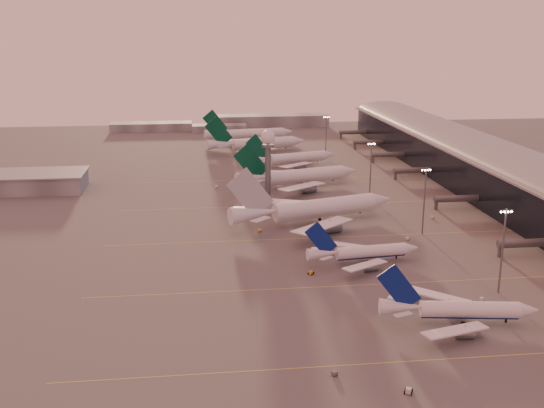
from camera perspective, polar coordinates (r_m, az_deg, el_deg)
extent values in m
plane|color=#545252|center=(177.90, 2.39, -8.80)|extent=(700.00, 700.00, 0.00)
cube|color=gold|center=(155.38, 15.82, -13.19)|extent=(180.00, 0.25, 0.02)
cube|color=gold|center=(193.48, 10.79, -7.02)|extent=(180.00, 0.25, 0.02)
cube|color=gold|center=(234.05, 7.53, -2.89)|extent=(180.00, 0.25, 0.02)
cube|color=gold|center=(275.99, 5.27, 0.01)|extent=(180.00, 0.25, 0.02)
cube|color=gold|center=(323.56, 3.45, 2.34)|extent=(180.00, 0.25, 0.02)
cube|color=black|center=(308.43, 19.26, 2.56)|extent=(36.00, 360.00, 18.00)
cylinder|color=gray|center=(306.70, 19.40, 4.20)|extent=(10.08, 360.00, 10.08)
cube|color=gray|center=(306.66, 19.41, 4.23)|extent=(40.00, 362.00, 0.80)
cylinder|color=#56585E|center=(227.65, 22.09, -3.26)|extent=(22.00, 2.80, 2.80)
cube|color=#56585E|center=(223.77, 19.78, -3.97)|extent=(1.20, 1.20, 4.40)
cylinder|color=#56585E|center=(277.52, 16.46, 0.48)|extent=(22.00, 2.80, 2.80)
cube|color=#56585E|center=(274.35, 14.50, -0.05)|extent=(1.20, 1.20, 4.40)
cylinder|color=#56585E|center=(328.22, 12.69, 2.97)|extent=(22.00, 2.80, 2.80)
cube|color=#56585E|center=(325.54, 11.01, 2.55)|extent=(1.20, 1.20, 4.40)
cylinder|color=#56585E|center=(367.25, 10.55, 4.38)|extent=(22.00, 2.80, 2.80)
cube|color=#56585E|center=(364.86, 9.03, 4.02)|extent=(1.20, 1.20, 4.40)
cylinder|color=#56585E|center=(406.88, 8.82, 5.52)|extent=(22.00, 2.80, 2.80)
cube|color=#56585E|center=(404.72, 7.44, 5.19)|extent=(1.20, 1.20, 4.40)
cylinder|color=#56585E|center=(445.02, 7.46, 6.40)|extent=(22.00, 2.80, 2.80)
cube|color=#56585E|center=(443.05, 6.19, 6.10)|extent=(1.20, 1.20, 4.40)
cylinder|color=#56585E|center=(288.63, -0.37, 3.00)|extent=(2.60, 2.60, 22.00)
cylinder|color=#56585E|center=(286.39, -0.37, 5.25)|extent=(5.20, 5.20, 1.20)
sphere|color=silver|center=(285.73, -0.37, 6.02)|extent=(6.40, 6.40, 6.40)
cylinder|color=#56585E|center=(285.15, -0.37, 6.75)|extent=(0.16, 0.16, 2.00)
cylinder|color=#56585E|center=(190.82, 19.94, -4.01)|extent=(0.56, 0.56, 25.00)
cube|color=#56585E|center=(187.38, 20.27, -0.54)|extent=(3.60, 0.25, 0.25)
sphere|color=#FFEABF|center=(186.81, 19.85, -0.68)|extent=(0.56, 0.56, 0.56)
sphere|color=#FFEABF|center=(187.26, 20.13, -0.66)|extent=(0.56, 0.56, 0.56)
sphere|color=#FFEABF|center=(187.71, 20.40, -0.65)|extent=(0.56, 0.56, 0.56)
sphere|color=#FFEABF|center=(188.16, 20.67, -0.64)|extent=(0.56, 0.56, 0.56)
cylinder|color=#56585E|center=(237.83, 13.49, 0.25)|extent=(0.56, 0.56, 25.00)
cube|color=#56585E|center=(235.07, 13.67, 3.07)|extent=(3.60, 0.25, 0.25)
sphere|color=#FFEABF|center=(234.64, 13.32, 2.97)|extent=(0.56, 0.56, 0.56)
sphere|color=#FFEABF|center=(234.98, 13.55, 2.98)|extent=(0.56, 0.56, 0.56)
sphere|color=#FFEABF|center=(235.33, 13.78, 2.98)|extent=(0.56, 0.56, 0.56)
sphere|color=#FFEABF|center=(235.68, 14.00, 2.98)|extent=(0.56, 0.56, 0.56)
cylinder|color=#56585E|center=(287.17, 8.83, 3.06)|extent=(0.56, 0.56, 25.00)
cube|color=#56585E|center=(284.90, 8.93, 5.42)|extent=(3.60, 0.25, 0.25)
sphere|color=#FFEABF|center=(284.57, 8.63, 5.34)|extent=(0.56, 0.56, 0.56)
sphere|color=#FFEABF|center=(284.83, 8.83, 5.34)|extent=(0.56, 0.56, 0.56)
sphere|color=#FFEABF|center=(285.10, 9.02, 5.34)|extent=(0.56, 0.56, 0.56)
sphere|color=#FFEABF|center=(285.37, 9.22, 5.34)|extent=(0.56, 0.56, 0.56)
cylinder|color=#56585E|center=(372.69, 4.86, 6.00)|extent=(0.56, 0.56, 25.00)
cube|color=#56585E|center=(370.94, 4.91, 7.83)|extent=(3.60, 0.25, 0.25)
sphere|color=#FFEABF|center=(370.70, 4.67, 7.76)|extent=(0.56, 0.56, 0.56)
sphere|color=#FFEABF|center=(370.90, 4.83, 7.76)|extent=(0.56, 0.56, 0.56)
sphere|color=#FFEABF|center=(371.10, 4.98, 7.77)|extent=(0.56, 0.56, 0.56)
sphere|color=#FFEABF|center=(371.30, 5.13, 7.77)|extent=(0.56, 0.56, 0.56)
cube|color=slate|center=(486.39, -10.74, 6.84)|extent=(60.00, 18.00, 6.00)
cube|color=slate|center=(498.12, -0.21, 7.48)|extent=(90.00, 20.00, 9.00)
cube|color=slate|center=(475.69, -4.75, 6.81)|extent=(40.00, 15.00, 5.00)
cylinder|color=silver|center=(171.63, 17.27, -9.20)|extent=(25.23, 7.91, 4.24)
cylinder|color=navy|center=(172.02, 17.25, -9.49)|extent=(24.56, 6.67, 3.05)
cone|color=silver|center=(176.15, 21.99, -9.00)|extent=(5.40, 4.91, 4.24)
cone|color=silver|center=(167.60, 11.38, -9.19)|extent=(10.95, 5.75, 4.24)
cube|color=silver|center=(161.30, 16.08, -11.03)|extent=(18.36, 9.91, 1.33)
cylinder|color=slate|center=(165.03, 16.87, -11.21)|extent=(5.17, 3.44, 2.75)
cube|color=slate|center=(164.52, 16.90, -10.84)|extent=(0.37, 0.33, 1.69)
cube|color=silver|center=(179.67, 14.50, -8.11)|extent=(16.93, 14.08, 1.33)
cylinder|color=slate|center=(178.94, 15.58, -8.96)|extent=(5.17, 3.44, 2.75)
cube|color=slate|center=(178.46, 15.61, -8.61)|extent=(0.37, 0.33, 1.69)
cube|color=navy|center=(165.43, 11.30, -7.54)|extent=(11.55, 2.13, 12.62)
cube|color=silver|center=(163.26, 11.67, -9.86)|extent=(5.13, 3.16, 0.28)
cube|color=silver|center=(171.89, 11.14, -8.50)|extent=(4.99, 4.22, 0.28)
cylinder|color=black|center=(175.55, 20.22, -9.94)|extent=(0.56, 0.56, 1.11)
cylinder|color=black|center=(174.42, 16.34, -9.74)|extent=(1.30, 0.73, 1.23)
cylinder|color=black|center=(170.15, 16.75, -10.43)|extent=(1.30, 0.73, 1.23)
cylinder|color=silver|center=(208.13, 8.87, -4.35)|extent=(23.52, 6.28, 3.96)
cylinder|color=navy|center=(208.43, 8.86, -4.58)|extent=(22.94, 5.13, 2.85)
cone|color=silver|center=(213.41, 12.35, -4.03)|extent=(4.87, 4.39, 3.96)
cone|color=silver|center=(202.74, 4.51, -4.60)|extent=(10.09, 4.92, 3.96)
cube|color=silver|center=(197.90, 8.33, -5.60)|extent=(16.14, 12.59, 1.24)
cylinder|color=slate|center=(201.52, 8.84, -5.78)|extent=(4.73, 3.01, 2.57)
cube|color=slate|center=(201.12, 8.85, -5.48)|extent=(0.34, 0.29, 1.58)
cube|color=silver|center=(215.05, 6.50, -3.80)|extent=(17.03, 9.96, 1.24)
cylinder|color=slate|center=(214.52, 7.41, -4.40)|extent=(4.73, 3.01, 2.57)
cube|color=slate|center=(214.15, 7.42, -4.12)|extent=(0.34, 0.29, 1.58)
cube|color=navy|center=(200.99, 4.41, -3.30)|extent=(10.84, 1.46, 11.79)
cube|color=silver|center=(198.69, 4.90, -5.00)|extent=(4.71, 3.80, 0.26)
cube|color=silver|center=(206.76, 4.16, -4.16)|extent=(4.80, 3.14, 0.26)
cylinder|color=black|center=(212.31, 11.07, -4.83)|extent=(0.52, 0.52, 1.04)
cylinder|color=black|center=(210.39, 8.14, -4.87)|extent=(1.19, 0.63, 1.15)
cylinder|color=black|center=(206.39, 8.58, -5.30)|extent=(1.19, 0.63, 1.15)
cylinder|color=silver|center=(249.06, 4.75, -0.57)|extent=(42.82, 19.15, 6.68)
cylinder|color=silver|center=(249.48, 4.74, -0.90)|extent=(41.45, 17.11, 4.81)
cone|color=silver|center=(261.97, 9.65, 0.06)|extent=(9.90, 8.85, 6.68)
cone|color=silver|center=(236.16, -1.72, -1.20)|extent=(19.12, 11.73, 6.68)
cube|color=silver|center=(229.65, 4.59, -2.25)|extent=(26.64, 26.85, 1.98)
cylinder|color=slate|center=(236.38, 5.19, -2.44)|extent=(9.20, 6.62, 4.34)
cube|color=slate|center=(235.91, 5.20, -2.09)|extent=(0.39, 0.35, 2.67)
cube|color=silver|center=(260.07, 0.84, -0.10)|extent=(31.49, 12.66, 1.98)
cylinder|color=slate|center=(259.33, 2.27, -0.78)|extent=(9.20, 6.62, 4.34)
cube|color=slate|center=(258.91, 2.27, -0.45)|extent=(0.39, 0.35, 2.67)
cube|color=#ADB0B5|center=(233.71, -1.94, 0.63)|extent=(17.80, 5.89, 19.84)
cube|color=silver|center=(228.67, -1.01, -1.71)|extent=(8.15, 7.94, 0.27)
cube|color=silver|center=(243.36, -2.54, -0.67)|extent=(8.65, 4.31, 0.27)
cylinder|color=black|center=(258.18, 7.89, -1.04)|extent=(0.54, 0.54, 1.08)
cylinder|color=black|center=(250.61, 3.78, -1.41)|extent=(1.29, 0.87, 1.19)
cylinder|color=black|center=(246.62, 4.29, -1.70)|extent=(1.29, 0.87, 1.19)
cylinder|color=silver|center=(305.34, 3.06, 2.39)|extent=(38.61, 16.18, 6.19)
cylinder|color=silver|center=(305.66, 3.05, 2.14)|extent=(37.41, 14.31, 4.45)
cone|color=silver|center=(315.58, 6.82, 2.73)|extent=(8.80, 7.94, 6.19)
cone|color=silver|center=(294.84, -1.74, 2.09)|extent=(17.15, 10.25, 6.19)
cube|color=silver|center=(287.48, 2.72, 1.36)|extent=(24.65, 23.84, 1.83)
cylinder|color=slate|center=(293.39, 3.23, 1.12)|extent=(8.23, 5.85, 4.02)
cube|color=slate|center=(293.04, 3.23, 1.40)|extent=(0.38, 0.34, 2.47)
cube|color=silver|center=(316.23, 0.26, 2.67)|extent=(28.58, 12.35, 1.83)
cylinder|color=slate|center=(315.17, 1.31, 2.14)|extent=(8.23, 5.85, 4.02)
cube|color=slate|center=(314.84, 1.31, 2.40)|extent=(0.38, 0.34, 2.47)
cube|color=#043C27|center=(292.96, -1.90, 3.49)|extent=(16.50, 4.90, 18.31)
cube|color=silver|center=(287.96, -1.27, 1.81)|extent=(7.41, 7.00, 0.27)
cube|color=silver|center=(301.50, -2.28, 2.42)|extent=(7.81, 4.09, 0.27)
cylinder|color=black|center=(312.57, 5.47, 1.93)|extent=(0.53, 0.53, 1.07)
cylinder|color=black|center=(307.01, 2.34, 1.75)|extent=(1.27, 0.83, 1.17)
cylinder|color=black|center=(302.87, 2.71, 1.55)|extent=(1.27, 0.83, 1.17)
cylinder|color=silver|center=(352.04, 2.34, 4.04)|extent=(32.75, 14.79, 5.27)
cylinder|color=silver|center=(352.27, 2.34, 3.85)|extent=(31.69, 13.18, 3.79)
cone|color=silver|center=(361.00, 5.12, 4.27)|extent=(7.61, 6.92, 5.27)
cone|color=silver|center=(342.38, -1.14, 3.83)|extent=(14.65, 9.12, 5.27)
cube|color=silver|center=(336.66, 2.15, 3.35)|extent=(20.57, 20.74, 1.56)
cylinder|color=slate|center=(341.70, 2.51, 3.16)|extent=(7.06, 5.16, 3.43)
cube|color=slate|center=(341.44, 2.51, 3.36)|extent=(0.33, 0.30, 2.11)
cube|color=silver|center=(360.99, 0.22, 4.18)|extent=(24.33, 9.77, 1.56)
cylinder|color=slate|center=(360.17, 1.01, 3.80)|extent=(7.06, 5.16, 3.43)
cube|color=slate|center=(359.93, 1.01, 4.00)|extent=(0.33, 0.30, 2.11)
cube|color=#043C27|center=(340.92, -1.25, 4.86)|extent=(13.93, 4.63, 15.59)
cube|color=silver|center=(336.57, -0.76, 3.66)|extent=(6.22, 6.07, 0.23)
cube|color=silver|center=(347.99, -1.59, 4.04)|extent=(6.61, 3.29, 0.23)
cylinder|color=black|center=(358.29, 4.12, 3.67)|extent=(0.45, 0.45, 0.91)
cylinder|color=black|center=(353.30, 1.81, 3.55)|extent=(1.09, 0.73, 1.00)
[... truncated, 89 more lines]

